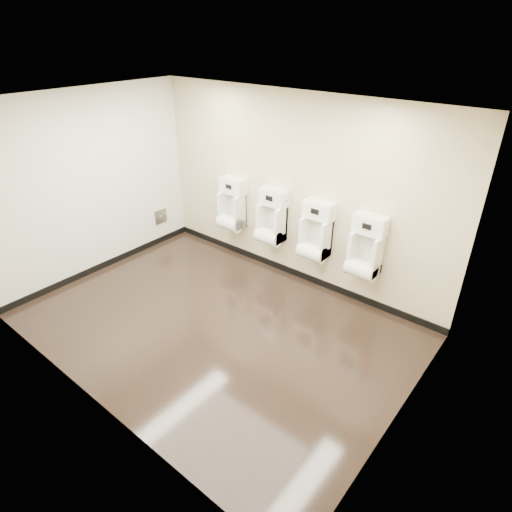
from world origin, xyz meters
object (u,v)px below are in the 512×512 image
at_px(access_panel, 160,216).
at_px(urinal_2, 315,235).
at_px(urinal_3, 365,251).
at_px(urinal_0, 232,208).
at_px(urinal_1, 271,221).

relative_size(access_panel, urinal_2, 0.29).
relative_size(access_panel, urinal_3, 0.29).
bearing_deg(access_panel, urinal_0, 16.09).
height_order(access_panel, urinal_2, urinal_2).
relative_size(urinal_1, urinal_2, 1.00).
height_order(urinal_1, urinal_2, same).
xyz_separation_m(urinal_0, urinal_2, (1.61, 0.00, 0.00)).
distance_m(urinal_0, urinal_1, 0.81).
height_order(urinal_1, urinal_3, same).
bearing_deg(access_panel, urinal_2, 7.60).
height_order(urinal_0, urinal_3, same).
distance_m(access_panel, urinal_0, 1.49).
relative_size(urinal_0, urinal_2, 1.00).
bearing_deg(urinal_2, access_panel, -172.40).
bearing_deg(urinal_3, access_panel, -173.96).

